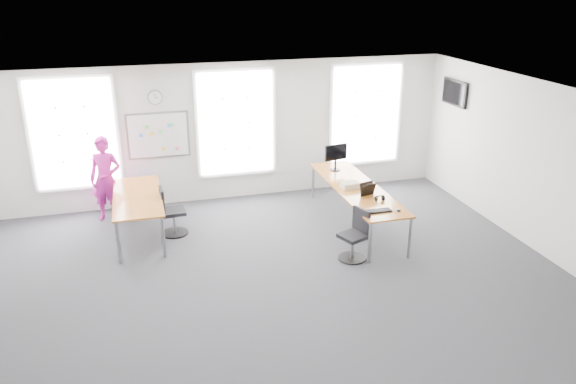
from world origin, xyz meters
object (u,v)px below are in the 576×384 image
object	(u,v)px
chair_right	(355,237)
chair_left	(171,214)
desk_right	(356,189)
person	(106,179)
keyboard	(379,211)
desk_left	(138,199)
monitor	(336,155)
headphones	(379,198)

from	to	relation	value
chair_right	chair_left	bearing A→B (deg)	-143.51
desk_right	person	world-z (taller)	person
desk_right	keyboard	size ratio (longest dim) A/B	7.03
desk_right	chair_left	size ratio (longest dim) A/B	3.42
keyboard	chair_right	bearing A→B (deg)	-168.69
desk_left	monitor	bearing A→B (deg)	5.80
desk_right	desk_left	bearing A→B (deg)	171.32
chair_left	headphones	xyz separation A→B (m)	(3.71, -1.30, 0.43)
keyboard	chair_left	bearing A→B (deg)	153.00
desk_left	person	xyz separation A→B (m)	(-0.58, 0.95, 0.13)
desk_left	chair_left	size ratio (longest dim) A/B	2.30
chair_left	monitor	world-z (taller)	monitor
headphones	chair_right	bearing A→B (deg)	-137.04
monitor	headphones	bearing A→B (deg)	-94.84
monitor	desk_right	bearing A→B (deg)	-97.53
person	headphones	distance (m)	5.41
chair_right	headphones	bearing A→B (deg)	107.68
keyboard	monitor	world-z (taller)	monitor
chair_right	monitor	xyz separation A→B (m)	(0.50, 2.40, 0.74)
keyboard	monitor	size ratio (longest dim) A/B	0.81
chair_left	person	xyz separation A→B (m)	(-1.16, 1.07, 0.45)
chair_right	chair_left	world-z (taller)	chair_left
keyboard	headphones	bearing A→B (deg)	64.55
headphones	monitor	world-z (taller)	monitor
desk_left	chair_left	world-z (taller)	chair_left
keyboard	person	bearing A→B (deg)	148.49
person	headphones	bearing A→B (deg)	-9.18
person	keyboard	xyz separation A→B (m)	(4.64, -2.84, -0.06)
desk_left	chair_right	distance (m)	4.13
chair_right	monitor	world-z (taller)	monitor
headphones	desk_right	bearing A→B (deg)	102.76
desk_right	monitor	bearing A→B (deg)	93.09
desk_right	chair_left	bearing A→B (deg)	171.85
chair_right	keyboard	bearing A→B (deg)	79.51
chair_left	monitor	xyz separation A→B (m)	(3.52, 0.54, 0.72)
chair_right	keyboard	distance (m)	0.62
desk_right	keyboard	distance (m)	1.26
keyboard	monitor	xyz separation A→B (m)	(0.04, 2.31, 0.33)
person	desk_left	bearing A→B (deg)	-41.81
chair_right	headphones	size ratio (longest dim) A/B	5.13
chair_left	headphones	size ratio (longest dim) A/B	5.39
desk_right	person	bearing A→B (deg)	161.53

